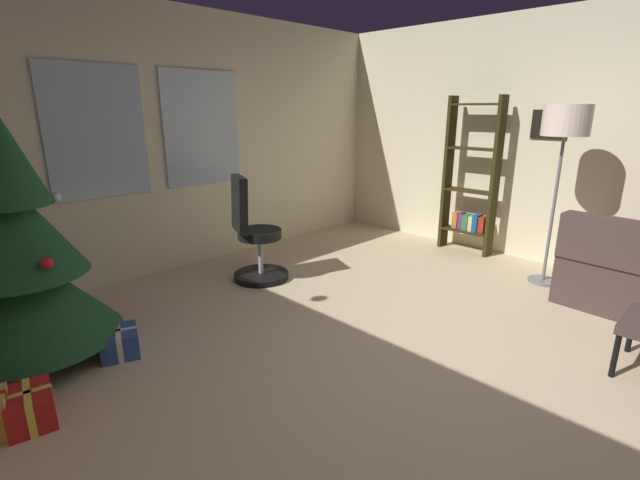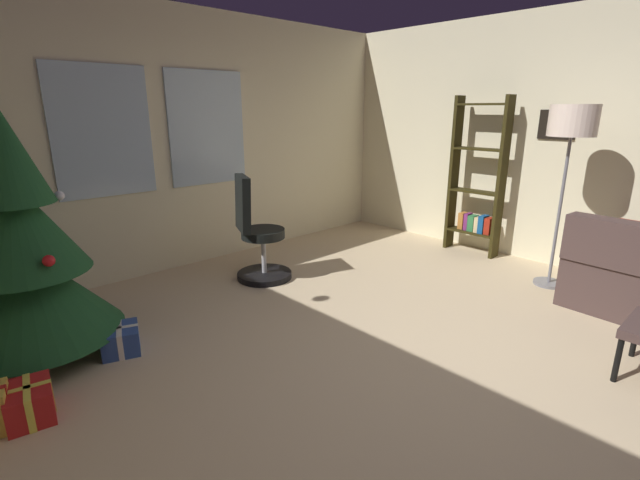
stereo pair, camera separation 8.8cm
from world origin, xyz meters
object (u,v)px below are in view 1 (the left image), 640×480
object	(u,v)px
gift_box_blue	(119,342)
bookshelf	(471,185)
gift_box_red	(30,408)
office_chair	(254,240)
floor_lamp	(565,131)
holiday_tree	(21,261)

from	to	relation	value
gift_box_blue	bookshelf	xyz separation A→B (m)	(4.01, -0.57, 0.72)
gift_box_red	gift_box_blue	distance (m)	0.76
gift_box_red	office_chair	size ratio (longest dim) A/B	0.32
gift_box_red	office_chair	world-z (taller)	office_chair
floor_lamp	gift_box_red	bearing A→B (deg)	163.45
office_chair	floor_lamp	world-z (taller)	floor_lamp
holiday_tree	floor_lamp	world-z (taller)	holiday_tree
holiday_tree	gift_box_blue	distance (m)	0.84
gift_box_red	bookshelf	world-z (taller)	bookshelf
floor_lamp	bookshelf	bearing A→B (deg)	68.33
gift_box_blue	floor_lamp	xyz separation A→B (m)	(3.58, -1.65, 1.40)
office_chair	floor_lamp	bearing A→B (deg)	-46.94
office_chair	gift_box_blue	bearing A→B (deg)	-162.89
bookshelf	gift_box_red	bearing A→B (deg)	177.78
holiday_tree	bookshelf	xyz separation A→B (m)	(4.43, -0.92, 0.08)
office_chair	bookshelf	size ratio (longest dim) A/B	0.58
bookshelf	floor_lamp	world-z (taller)	bookshelf
holiday_tree	bookshelf	size ratio (longest dim) A/B	1.17
gift_box_red	office_chair	xyz separation A→B (m)	(2.23, 0.88, 0.32)
bookshelf	floor_lamp	distance (m)	1.35
holiday_tree	bookshelf	distance (m)	4.52
gift_box_blue	office_chair	size ratio (longest dim) A/B	0.33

